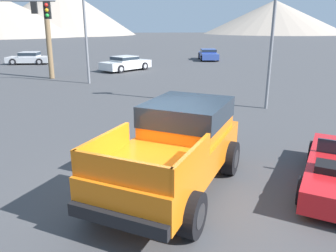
% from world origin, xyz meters
% --- Properties ---
extents(ground_plane, '(320.00, 320.00, 0.00)m').
position_xyz_m(ground_plane, '(0.00, 0.00, 0.00)').
color(ground_plane, '#424244').
extents(orange_pickup_truck, '(4.11, 5.22, 1.95)m').
position_xyz_m(orange_pickup_truck, '(0.53, 0.25, 1.10)').
color(orange_pickup_truck, orange).
rests_on(orange_pickup_truck, ground_plane).
extents(parked_car_blue, '(2.26, 4.64, 1.18)m').
position_xyz_m(parked_car_blue, '(7.78, 29.15, 0.61)').
color(parked_car_blue, '#334C9E').
rests_on(parked_car_blue, ground_plane).
extents(parked_car_silver, '(4.09, 2.10, 1.18)m').
position_xyz_m(parked_car_silver, '(-10.68, 27.15, 0.60)').
color(parked_car_silver, '#B7BABF').
rests_on(parked_car_silver, ground_plane).
extents(parked_car_white, '(4.43, 4.25, 1.21)m').
position_xyz_m(parked_car_white, '(-1.12, 21.29, 0.62)').
color(parked_car_white, white).
rests_on(parked_car_white, ground_plane).
extents(traffic_light_main, '(3.48, 0.38, 5.58)m').
position_xyz_m(traffic_light_main, '(-4.74, 15.15, 3.89)').
color(traffic_light_main, slate).
rests_on(traffic_light_main, ground_plane).
extents(traffic_light_crosswalk, '(4.07, 0.38, 5.23)m').
position_xyz_m(traffic_light_crosswalk, '(-6.98, 12.71, 3.69)').
color(traffic_light_crosswalk, slate).
rests_on(traffic_light_crosswalk, ground_plane).
extents(street_lamp_post, '(0.90, 0.24, 7.38)m').
position_xyz_m(street_lamp_post, '(5.63, 7.36, 4.46)').
color(street_lamp_post, slate).
rests_on(street_lamp_post, ground_plane).
extents(distant_mountain_range, '(163.03, 79.34, 18.53)m').
position_xyz_m(distant_mountain_range, '(-6.23, 124.46, 7.70)').
color(distant_mountain_range, gray).
rests_on(distant_mountain_range, ground_plane).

